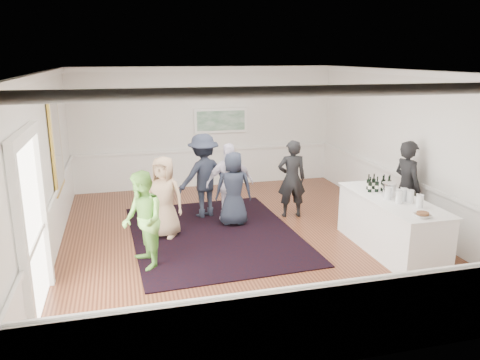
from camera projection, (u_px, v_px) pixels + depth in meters
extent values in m
plane|color=brown|center=(245.00, 238.00, 9.18)|extent=(8.00, 8.00, 0.00)
cube|color=white|center=(245.00, 71.00, 8.35)|extent=(7.00, 8.00, 0.02)
cube|color=white|center=(45.00, 169.00, 7.92)|extent=(0.02, 8.00, 3.20)
cube|color=white|center=(409.00, 149.00, 9.61)|extent=(0.02, 8.00, 3.20)
cube|color=white|center=(206.00, 128.00, 12.51)|extent=(7.00, 0.02, 3.20)
cube|color=white|center=(341.00, 235.00, 5.02)|extent=(7.00, 0.02, 3.20)
cube|color=gold|center=(56.00, 144.00, 9.09)|extent=(0.04, 1.25, 1.85)
cube|color=white|center=(57.00, 144.00, 9.10)|extent=(0.01, 1.05, 1.65)
cube|color=white|center=(23.00, 255.00, 5.49)|extent=(0.10, 0.14, 2.40)
cube|color=white|center=(43.00, 211.00, 7.03)|extent=(0.10, 0.14, 2.40)
cube|color=white|center=(23.00, 136.00, 5.93)|extent=(0.10, 1.78, 0.16)
cube|color=white|center=(32.00, 231.00, 6.25)|extent=(0.02, 1.50, 2.40)
cube|color=white|center=(221.00, 121.00, 12.51)|extent=(1.44, 0.05, 0.66)
cube|color=#26653D|center=(221.00, 121.00, 12.48)|extent=(1.30, 0.01, 0.52)
cube|color=black|center=(214.00, 234.00, 9.37)|extent=(3.35, 4.30, 0.02)
cube|color=white|center=(391.00, 225.00, 8.47)|extent=(0.87, 2.41, 0.98)
cube|color=white|center=(393.00, 199.00, 8.35)|extent=(0.93, 2.47, 0.02)
imported|color=black|center=(407.00, 187.00, 9.26)|extent=(0.52, 0.73, 1.88)
imported|color=tan|center=(164.00, 197.00, 9.07)|extent=(0.94, 0.82, 1.61)
imported|color=#76BF4C|center=(143.00, 221.00, 7.72)|extent=(0.79, 0.92, 1.66)
imported|color=silver|center=(230.00, 184.00, 9.82)|extent=(1.03, 0.47, 1.72)
imported|color=#202635|center=(204.00, 176.00, 10.19)|extent=(1.36, 1.04, 1.85)
imported|color=black|center=(292.00, 179.00, 10.22)|extent=(0.67, 0.49, 1.72)
imported|color=#202635|center=(234.00, 189.00, 9.73)|extent=(0.84, 0.63, 1.57)
cylinder|color=#59A139|center=(399.00, 197.00, 8.04)|extent=(0.12, 0.12, 0.24)
cylinder|color=#E74455|center=(410.00, 196.00, 8.07)|extent=(0.12, 0.12, 0.24)
cylinder|color=#81BA42|center=(388.00, 193.00, 8.25)|extent=(0.12, 0.12, 0.24)
cylinder|color=beige|center=(420.00, 201.00, 7.81)|extent=(0.12, 0.12, 0.24)
cylinder|color=#7EB340|center=(404.00, 194.00, 8.18)|extent=(0.12, 0.12, 0.24)
cylinder|color=silver|center=(389.00, 190.00, 8.45)|extent=(0.26, 0.26, 0.25)
imported|color=white|center=(423.00, 215.00, 7.37)|extent=(0.26, 0.26, 0.06)
cylinder|color=brown|center=(423.00, 214.00, 7.37)|extent=(0.19, 0.19, 0.04)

